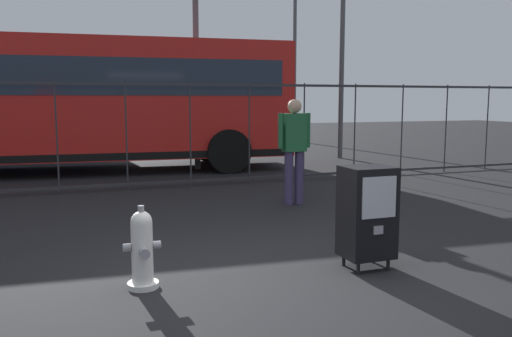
{
  "coord_description": "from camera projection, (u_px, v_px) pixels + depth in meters",
  "views": [
    {
      "loc": [
        -1.74,
        -4.35,
        1.67
      ],
      "look_at": [
        0.3,
        1.2,
        0.9
      ],
      "focal_mm": 37.43,
      "sensor_mm": 36.0,
      "label": 1
    }
  ],
  "objects": [
    {
      "name": "ground_plane",
      "position": [
        271.0,
        284.0,
        4.86
      ],
      "size": [
        60.0,
        60.0,
        0.0
      ],
      "primitive_type": "plane",
      "color": "black"
    },
    {
      "name": "fire_hydrant",
      "position": [
        142.0,
        249.0,
        4.71
      ],
      "size": [
        0.33,
        0.32,
        0.75
      ],
      "color": "silver",
      "rests_on": "ground_plane"
    },
    {
      "name": "newspaper_box_primary",
      "position": [
        367.0,
        212.0,
        5.24
      ],
      "size": [
        0.48,
        0.42,
        1.02
      ],
      "color": "black",
      "rests_on": "ground_plane"
    },
    {
      "name": "pedestrian",
      "position": [
        294.0,
        145.0,
        8.45
      ],
      "size": [
        0.55,
        0.22,
        1.67
      ],
      "color": "#382D51",
      "rests_on": "ground_plane"
    },
    {
      "name": "fence_barrier",
      "position": [
        159.0,
        134.0,
        10.0
      ],
      "size": [
        18.03,
        0.04,
        2.0
      ],
      "color": "#2D2D33",
      "rests_on": "ground_plane"
    },
    {
      "name": "bus_near",
      "position": [
        59.0,
        98.0,
        12.11
      ],
      "size": [
        10.66,
        3.41,
        3.0
      ],
      "rotation": [
        0.0,
        0.0,
        -0.08
      ],
      "color": "red",
      "rests_on": "ground_plane"
    },
    {
      "name": "street_light_near_right",
      "position": [
        295.0,
        35.0,
        20.95
      ],
      "size": [
        0.32,
        0.32,
        7.23
      ],
      "color": "#4C4F54",
      "rests_on": "ground_plane"
    },
    {
      "name": "street_light_far_left",
      "position": [
        195.0,
        2.0,
        12.45
      ],
      "size": [
        0.32,
        0.32,
        6.73
      ],
      "color": "#4C4F54",
      "rests_on": "ground_plane"
    }
  ]
}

